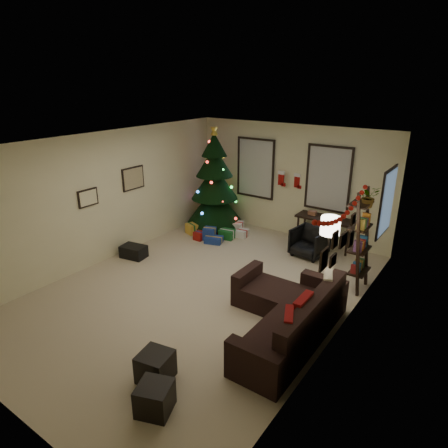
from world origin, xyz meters
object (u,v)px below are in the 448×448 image
(christmas_tree, at_px, (215,186))
(desk_chair, at_px, (309,242))
(desk, at_px, (326,221))
(bookshelf, at_px, (361,243))
(sofa, at_px, (288,317))

(christmas_tree, xyz_separation_m, desk_chair, (2.74, -0.24, -0.78))
(christmas_tree, height_order, desk, christmas_tree)
(desk_chair, height_order, bookshelf, bookshelf)
(desk, distance_m, bookshelf, 1.95)
(desk, bearing_deg, sofa, -76.88)
(christmas_tree, xyz_separation_m, bookshelf, (4.05, -1.08, -0.19))
(christmas_tree, height_order, sofa, christmas_tree)
(christmas_tree, distance_m, bookshelf, 4.20)
(sofa, height_order, desk_chair, sofa)
(sofa, xyz_separation_m, bookshelf, (0.43, 1.94, 0.65))
(christmas_tree, xyz_separation_m, sofa, (3.62, -3.02, -0.84))
(christmas_tree, distance_m, sofa, 4.79)
(sofa, distance_m, desk_chair, 2.92)
(christmas_tree, relative_size, desk, 2.01)
(desk_chair, xyz_separation_m, bookshelf, (1.31, -0.84, 0.60))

